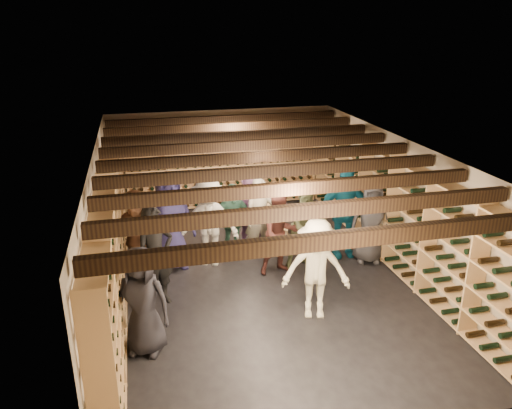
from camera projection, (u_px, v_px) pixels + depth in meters
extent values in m
plane|color=black|center=(261.00, 275.00, 9.25)|extent=(8.00, 8.00, 0.00)
cube|color=tan|center=(222.00, 158.00, 12.48)|extent=(5.50, 0.02, 2.40)
cube|color=tan|center=(355.00, 352.00, 5.18)|extent=(5.50, 0.02, 2.40)
cube|color=tan|center=(100.00, 229.00, 8.22)|extent=(0.02, 8.00, 2.40)
cube|color=tan|center=(402.00, 202.00, 9.43)|extent=(0.02, 8.00, 2.40)
cube|color=beige|center=(261.00, 149.00, 8.41)|extent=(5.50, 8.00, 0.01)
cube|color=black|center=(342.00, 239.00, 5.27)|extent=(5.40, 0.12, 0.18)
cube|color=black|center=(314.00, 211.00, 6.07)|extent=(5.40, 0.12, 0.18)
cube|color=black|center=(292.00, 188.00, 6.87)|extent=(5.40, 0.12, 0.18)
cube|color=black|center=(275.00, 171.00, 7.66)|extent=(5.40, 0.12, 0.18)
cube|color=black|center=(261.00, 157.00, 8.46)|extent=(5.40, 0.12, 0.18)
cube|color=black|center=(250.00, 145.00, 9.26)|extent=(5.40, 0.12, 0.18)
cube|color=black|center=(240.00, 135.00, 10.06)|extent=(5.40, 0.12, 0.18)
cube|color=black|center=(232.00, 127.00, 10.85)|extent=(5.40, 0.12, 0.18)
cube|color=black|center=(225.00, 119.00, 11.65)|extent=(5.40, 0.12, 0.18)
cube|color=tan|center=(112.00, 235.00, 8.31)|extent=(0.32, 7.50, 2.15)
cube|color=tan|center=(393.00, 209.00, 9.44)|extent=(0.32, 7.50, 2.15)
cube|color=tan|center=(224.00, 164.00, 12.36)|extent=(4.70, 0.30, 2.15)
cube|color=tan|center=(271.00, 229.00, 11.03)|extent=(0.56, 0.43, 0.17)
cube|color=tan|center=(271.00, 222.00, 10.97)|extent=(0.56, 0.43, 0.17)
cube|color=tan|center=(271.00, 215.00, 10.92)|extent=(0.56, 0.43, 0.17)
cube|color=tan|center=(271.00, 208.00, 10.86)|extent=(0.56, 0.43, 0.17)
cube|color=tan|center=(275.00, 239.00, 10.57)|extent=(0.56, 0.43, 0.17)
cube|color=tan|center=(276.00, 231.00, 10.51)|extent=(0.56, 0.43, 0.17)
cube|color=tan|center=(240.00, 220.00, 11.55)|extent=(0.58, 0.47, 0.17)
imported|color=black|center=(142.00, 301.00, 6.86)|extent=(0.92, 0.77, 1.61)
imported|color=black|center=(156.00, 256.00, 8.04)|extent=(0.74, 0.62, 1.71)
imported|color=#59613F|center=(307.00, 226.00, 9.28)|extent=(0.94, 0.81, 1.67)
imported|color=beige|center=(316.00, 269.00, 7.69)|extent=(1.19, 0.87, 1.64)
imported|color=#0F5470|center=(344.00, 212.00, 9.73)|extent=(1.10, 0.49, 1.85)
imported|color=brown|center=(136.00, 229.00, 9.36)|extent=(1.48, 0.79, 1.52)
imported|color=#24214E|center=(170.00, 221.00, 9.21)|extent=(1.06, 0.85, 1.90)
imported|color=gray|center=(260.00, 219.00, 9.69)|extent=(0.63, 0.46, 1.62)
imported|color=#47221D|center=(280.00, 234.00, 9.09)|extent=(0.81, 0.67, 1.55)
imported|color=#B7B6A8|center=(209.00, 222.00, 9.38)|extent=(1.26, 0.94, 1.74)
imported|color=#284F40|center=(232.00, 220.00, 9.77)|extent=(0.94, 0.56, 1.50)
imported|color=#7D5181|center=(252.00, 209.00, 10.18)|extent=(1.52, 0.55, 1.62)
imported|color=#333338|center=(371.00, 223.00, 9.52)|extent=(0.89, 0.69, 1.61)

